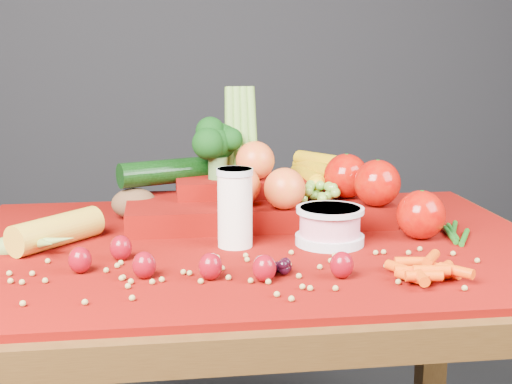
{
  "coord_description": "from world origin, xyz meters",
  "views": [
    {
      "loc": [
        -0.17,
        -1.24,
        1.12
      ],
      "look_at": [
        0.0,
        0.02,
        0.85
      ],
      "focal_mm": 50.0,
      "sensor_mm": 36.0,
      "label": 1
    }
  ],
  "objects": [
    {
      "name": "table",
      "position": [
        0.0,
        0.0,
        0.66
      ],
      "size": [
        1.1,
        0.8,
        0.75
      ],
      "color": "#38210C",
      "rests_on": "ground"
    },
    {
      "name": "red_cloth",
      "position": [
        0.0,
        0.0,
        0.76
      ],
      "size": [
        1.05,
        0.75,
        0.01
      ],
      "primitive_type": "cube",
      "color": "#650603",
      "rests_on": "table"
    },
    {
      "name": "milk_glass",
      "position": [
        -0.04,
        -0.02,
        0.84
      ],
      "size": [
        0.06,
        0.06,
        0.14
      ],
      "rotation": [
        0.0,
        0.0,
        0.06
      ],
      "color": "white",
      "rests_on": "red_cloth"
    },
    {
      "name": "yogurt_bowl",
      "position": [
        0.13,
        -0.03,
        0.8
      ],
      "size": [
        0.12,
        0.12,
        0.07
      ],
      "rotation": [
        0.0,
        0.0,
        -0.24
      ],
      "color": "silver",
      "rests_on": "red_cloth"
    },
    {
      "name": "strawberry_scatter",
      "position": [
        -0.13,
        -0.17,
        0.79
      ],
      "size": [
        0.44,
        0.18,
        0.05
      ],
      "color": "maroon",
      "rests_on": "red_cloth"
    },
    {
      "name": "dark_grape_cluster",
      "position": [
        -0.0,
        -0.18,
        0.78
      ],
      "size": [
        0.06,
        0.05,
        0.03
      ],
      "primitive_type": null,
      "color": "black",
      "rests_on": "red_cloth"
    },
    {
      "name": "soybean_scatter",
      "position": [
        0.0,
        -0.2,
        0.77
      ],
      "size": [
        0.84,
        0.24,
        0.01
      ],
      "primitive_type": null,
      "color": "#AB9649",
      "rests_on": "red_cloth"
    },
    {
      "name": "corn_ear",
      "position": [
        -0.37,
        -0.01,
        0.78
      ],
      "size": [
        0.25,
        0.26,
        0.06
      ],
      "rotation": [
        0.0,
        0.0,
        0.84
      ],
      "color": "gold",
      "rests_on": "red_cloth"
    },
    {
      "name": "potato",
      "position": [
        -0.23,
        0.2,
        0.79
      ],
      "size": [
        0.09,
        0.07,
        0.06
      ],
      "primitive_type": "ellipsoid",
      "color": "brown",
      "rests_on": "red_cloth"
    },
    {
      "name": "baby_carrot_pile",
      "position": [
        0.22,
        -0.23,
        0.78
      ],
      "size": [
        0.17,
        0.17,
        0.03
      ],
      "primitive_type": null,
      "color": "#E24408",
      "rests_on": "red_cloth"
    },
    {
      "name": "green_bean_pile",
      "position": [
        0.36,
        -0.01,
        0.77
      ],
      "size": [
        0.14,
        0.12,
        0.01
      ],
      "primitive_type": null,
      "color": "#185B14",
      "rests_on": "red_cloth"
    },
    {
      "name": "produce_mound",
      "position": [
        0.06,
        0.15,
        0.82
      ],
      "size": [
        0.61,
        0.37,
        0.27
      ],
      "color": "#650603",
      "rests_on": "red_cloth"
    }
  ]
}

